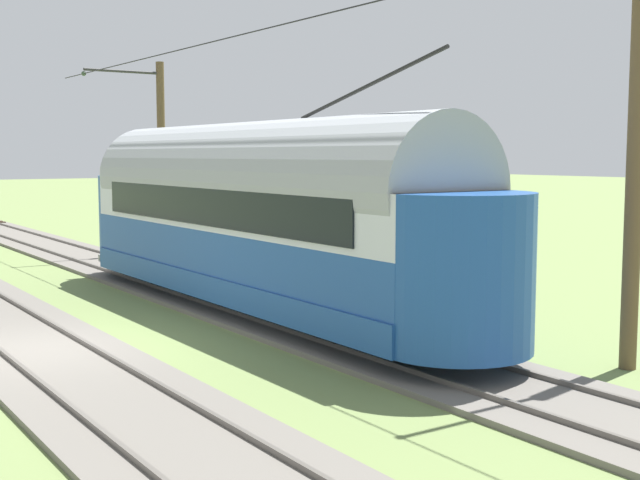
{
  "coord_description": "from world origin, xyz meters",
  "views": [
    {
      "loc": [
        4.09,
        15.02,
        3.57
      ],
      "look_at": [
        -5.6,
        0.65,
        1.79
      ],
      "focal_mm": 46.8,
      "sensor_mm": 36.0,
      "label": 1
    }
  ],
  "objects_px": {
    "vintage_streetcar": "(255,214)",
    "switch_stand": "(131,238)",
    "catenary_pole_mid_near": "(632,155)",
    "catenary_pole_foreground": "(159,155)"
  },
  "relations": [
    {
      "from": "vintage_streetcar",
      "to": "catenary_pole_foreground",
      "type": "height_order",
      "value": "catenary_pole_foreground"
    },
    {
      "from": "vintage_streetcar",
      "to": "switch_stand",
      "type": "distance_m",
      "value": 11.4
    },
    {
      "from": "vintage_streetcar",
      "to": "catenary_pole_mid_near",
      "type": "xyz_separation_m",
      "value": [
        -2.63,
        7.79,
        1.32
      ]
    },
    {
      "from": "vintage_streetcar",
      "to": "catenary_pole_mid_near",
      "type": "relative_size",
      "value": 2.28
    },
    {
      "from": "vintage_streetcar",
      "to": "catenary_pole_mid_near",
      "type": "height_order",
      "value": "catenary_pole_mid_near"
    },
    {
      "from": "vintage_streetcar",
      "to": "catenary_pole_foreground",
      "type": "relative_size",
      "value": 2.28
    },
    {
      "from": "catenary_pole_mid_near",
      "to": "vintage_streetcar",
      "type": "bearing_deg",
      "value": -71.36
    },
    {
      "from": "switch_stand",
      "to": "catenary_pole_foreground",
      "type": "bearing_deg",
      "value": -168.13
    },
    {
      "from": "catenary_pole_mid_near",
      "to": "switch_stand",
      "type": "xyz_separation_m",
      "value": [
        1.2,
        -19.0,
        -2.87
      ]
    },
    {
      "from": "catenary_pole_mid_near",
      "to": "switch_stand",
      "type": "bearing_deg",
      "value": -86.38
    }
  ]
}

